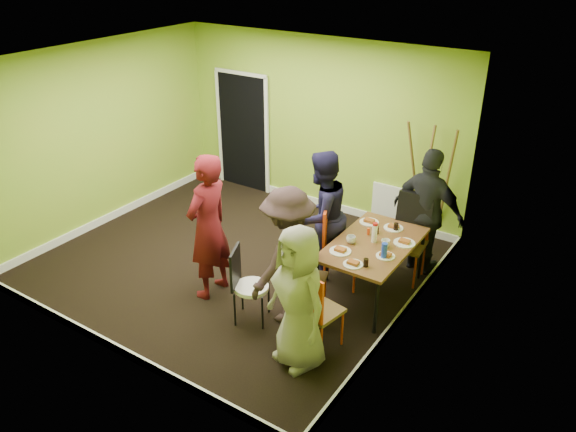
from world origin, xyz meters
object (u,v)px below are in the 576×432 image
at_px(blue_bottle, 384,251).
at_px(person_back_end, 428,212).
at_px(chair_back_end, 414,218).
at_px(person_left_near, 288,257).
at_px(chair_left_near, 302,272).
at_px(person_front_end, 299,298).
at_px(easel, 428,186).
at_px(dining_table, 373,247).
at_px(chair_left_far, 335,242).
at_px(person_left_far, 321,216).
at_px(chair_front_end, 315,307).
at_px(orange_bottle, 368,231).
at_px(chair_bentwood, 246,281).
at_px(thermos, 374,234).
at_px(person_standing, 208,227).

height_order(blue_bottle, person_back_end, person_back_end).
relative_size(chair_back_end, person_left_near, 0.67).
distance_m(chair_left_near, person_front_end, 0.94).
height_order(chair_left_near, easel, easel).
height_order(dining_table, easel, easel).
relative_size(person_left_near, person_back_end, 0.97).
bearing_deg(chair_left_far, easel, 139.63).
xyz_separation_m(chair_back_end, person_left_far, (-0.99, -0.72, 0.07)).
bearing_deg(chair_front_end, orange_bottle, 104.63).
xyz_separation_m(orange_bottle, person_left_near, (-0.46, -1.15, 0.06)).
distance_m(dining_table, chair_bentwood, 1.64).
xyz_separation_m(chair_left_far, chair_back_end, (0.72, 0.81, 0.19)).
xyz_separation_m(chair_left_far, easel, (0.56, 1.72, 0.29)).
height_order(thermos, person_back_end, person_back_end).
height_order(blue_bottle, person_left_far, person_left_far).
xyz_separation_m(chair_front_end, person_front_end, (-0.05, -0.26, 0.24)).
bearing_deg(blue_bottle, person_left_far, 162.56).
distance_m(easel, thermos, 1.67).
bearing_deg(chair_bentwood, chair_front_end, 65.89).
bearing_deg(chair_back_end, dining_table, 71.38).
bearing_deg(orange_bottle, thermos, -43.42).
relative_size(chair_left_far, person_left_far, 0.62).
bearing_deg(blue_bottle, chair_left_far, 162.93).
bearing_deg(blue_bottle, orange_bottle, 133.81).
bearing_deg(easel, chair_back_end, -79.93).
relative_size(thermos, blue_bottle, 1.19).
height_order(chair_left_near, chair_bentwood, chair_left_near).
distance_m(dining_table, person_left_far, 0.82).
height_order(orange_bottle, person_left_near, person_left_near).
height_order(chair_back_end, person_standing, person_standing).
relative_size(chair_bentwood, person_left_far, 0.54).
bearing_deg(easel, chair_bentwood, -109.51).
height_order(person_standing, person_left_far, person_standing).
distance_m(chair_front_end, person_left_far, 1.59).
xyz_separation_m(dining_table, orange_bottle, (-0.15, 0.16, 0.10)).
xyz_separation_m(orange_bottle, person_back_end, (0.48, 0.77, 0.08)).
distance_m(person_standing, person_left_near, 1.12).
bearing_deg(person_left_near, person_standing, -79.70).
bearing_deg(thermos, chair_back_end, 74.78).
relative_size(thermos, person_front_end, 0.14).
relative_size(chair_back_end, chair_front_end, 1.13).
xyz_separation_m(dining_table, thermos, (-0.01, 0.02, 0.17)).
distance_m(chair_bentwood, person_left_far, 1.40).
relative_size(orange_bottle, person_back_end, 0.05).
bearing_deg(chair_left_near, person_left_far, 177.42).
bearing_deg(easel, blue_bottle, -83.74).
bearing_deg(blue_bottle, person_front_end, -105.12).
relative_size(chair_bentwood, person_left_near, 0.56).
distance_m(thermos, blue_bottle, 0.39).
xyz_separation_m(chair_front_end, person_standing, (-1.67, 0.24, 0.38)).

